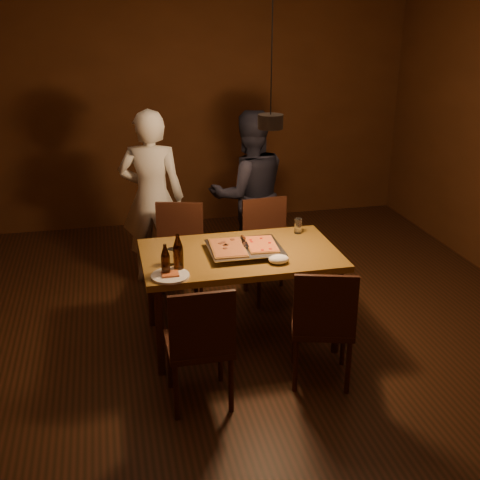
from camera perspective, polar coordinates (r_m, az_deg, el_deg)
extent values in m
plane|color=#3A1C0F|center=(4.93, 2.53, -9.29)|extent=(6.00, 6.00, 0.00)
plane|color=#502912|center=(7.26, -3.68, 12.49)|extent=(5.00, 0.00, 5.00)
cube|color=olive|center=(4.61, 0.00, -1.45)|extent=(1.50, 0.90, 0.05)
cylinder|color=#38190F|center=(4.36, -7.61, -8.60)|extent=(0.06, 0.06, 0.70)
cylinder|color=#38190F|center=(4.64, 9.19, -6.71)|extent=(0.06, 0.06, 0.70)
cylinder|color=#38190F|center=(5.01, -8.47, -4.45)|extent=(0.06, 0.06, 0.70)
cylinder|color=#38190F|center=(5.26, 6.23, -3.05)|extent=(0.06, 0.06, 0.70)
cube|color=#38190F|center=(5.31, -5.93, -1.86)|extent=(0.52, 0.52, 0.04)
cube|color=#38190F|center=(5.40, -5.73, 1.28)|extent=(0.41, 0.14, 0.45)
cube|color=#38190F|center=(5.41, 2.98, -1.29)|extent=(0.46, 0.46, 0.04)
cube|color=#38190F|center=(5.49, 2.31, 1.74)|extent=(0.42, 0.07, 0.45)
cube|color=#38190F|center=(4.03, -3.95, -9.81)|extent=(0.42, 0.42, 0.04)
cube|color=#38190F|center=(3.75, -3.57, -8.14)|extent=(0.42, 0.03, 0.45)
cube|color=#38190F|center=(4.28, 7.76, -7.95)|extent=(0.52, 0.52, 0.04)
cube|color=#38190F|center=(4.00, 8.09, -6.28)|extent=(0.41, 0.15, 0.45)
cube|color=silver|center=(4.58, 0.46, -0.95)|extent=(0.57, 0.47, 0.05)
cube|color=maroon|center=(4.54, -1.15, -0.71)|extent=(0.27, 0.41, 0.02)
cube|color=gold|center=(4.60, 2.04, -0.40)|extent=(0.25, 0.36, 0.02)
cylinder|color=black|center=(4.21, -7.06, -2.43)|extent=(0.06, 0.06, 0.15)
cone|color=black|center=(4.17, -7.13, -0.95)|extent=(0.06, 0.06, 0.08)
cylinder|color=black|center=(4.28, -5.86, -1.80)|extent=(0.07, 0.07, 0.18)
cone|color=black|center=(4.23, -5.93, -0.09)|extent=(0.07, 0.07, 0.10)
cylinder|color=silver|center=(4.40, -6.43, -1.55)|extent=(0.07, 0.07, 0.12)
cylinder|color=silver|center=(4.99, 5.53, 1.35)|extent=(0.06, 0.06, 0.13)
cylinder|color=white|center=(4.21, -6.64, -3.39)|extent=(0.27, 0.27, 0.02)
cube|color=gold|center=(4.21, -6.64, -3.22)|extent=(0.12, 0.10, 0.01)
ellipsoid|color=white|center=(4.40, 3.69, -1.83)|extent=(0.15, 0.12, 0.06)
imported|color=silver|center=(5.71, -8.34, 3.99)|extent=(0.68, 0.52, 1.66)
imported|color=black|center=(5.81, 0.88, 4.32)|extent=(0.82, 0.66, 1.62)
cylinder|color=black|center=(4.31, 2.91, 11.15)|extent=(0.18, 0.18, 0.10)
cylinder|color=black|center=(4.25, 3.05, 18.47)|extent=(0.01, 0.01, 1.00)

